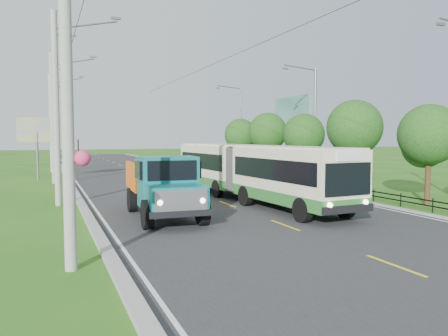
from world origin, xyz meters
TOP-DOWN VIEW (x-y plane):
  - ground at (0.00, 0.00)m, footprint 240.00×240.00m
  - road at (0.00, 20.00)m, footprint 14.00×120.00m
  - curb_left at (-7.20, 20.00)m, footprint 0.40×120.00m
  - curb_right at (7.15, 20.00)m, footprint 0.30×120.00m
  - edge_line_left at (-6.65, 20.00)m, footprint 0.12×120.00m
  - edge_line_right at (6.65, 20.00)m, footprint 0.12×120.00m
  - centre_dash at (0.00, 0.00)m, footprint 0.12×2.20m
  - railing_right at (8.00, 14.00)m, footprint 0.04×40.00m
  - pole_nearest at (-8.24, -3.00)m, footprint 3.51×0.44m
  - pole_near at (-8.26, 9.00)m, footprint 3.51×0.32m
  - pole_mid at (-8.26, 21.00)m, footprint 3.51×0.32m
  - pole_far at (-8.26, 33.00)m, footprint 3.51×0.32m
  - tree_second at (9.86, 2.14)m, footprint 3.18×3.26m
  - tree_third at (9.86, 8.14)m, footprint 3.60×3.62m
  - tree_fourth at (9.86, 14.14)m, footprint 3.24×3.31m
  - tree_fifth at (9.86, 20.14)m, footprint 3.48×3.52m
  - tree_back at (9.86, 26.14)m, footprint 3.30×3.36m
  - streetlight_mid at (10.64, 14.00)m, footprint 3.02×0.20m
  - streetlight_far at (10.64, 28.00)m, footprint 3.02×0.20m
  - planter_near at (8.60, 6.00)m, footprint 0.64×0.64m
  - planter_mid at (8.60, 14.00)m, footprint 0.64×0.64m
  - planter_far at (8.60, 22.00)m, footprint 0.64×0.64m
  - billboard_left at (-9.50, 24.00)m, footprint 3.00×0.20m
  - billboard_right at (12.30, 20.00)m, footprint 0.24×6.00m
  - bus at (1.73, 6.73)m, footprint 3.48×15.90m
  - dump_truck at (-4.07, 3.60)m, footprint 2.83×6.66m

SIDE VIEW (x-z plane):
  - ground at x=0.00m, z-range 0.00..0.00m
  - road at x=0.00m, z-range 0.00..0.02m
  - edge_line_left at x=-6.65m, z-range 0.02..0.02m
  - edge_line_right at x=6.65m, z-range 0.02..0.02m
  - centre_dash at x=0.00m, z-range 0.02..0.02m
  - curb_right at x=7.15m, z-range 0.00..0.10m
  - curb_left at x=-7.20m, z-range 0.00..0.15m
  - planter_near at x=8.60m, z-range -0.05..0.62m
  - planter_mid at x=8.60m, z-range -0.05..0.62m
  - planter_far at x=8.60m, z-range -0.05..0.62m
  - railing_right at x=8.00m, z-range 0.00..0.60m
  - dump_truck at x=-4.07m, z-range 0.18..2.93m
  - bus at x=1.73m, z-range 0.31..3.35m
  - tree_second at x=9.86m, z-range 0.87..6.17m
  - tree_fourth at x=9.86m, z-range 0.89..6.29m
  - tree_back at x=9.86m, z-range 0.90..6.40m
  - tree_fifth at x=9.86m, z-range 0.95..6.75m
  - billboard_left at x=-9.50m, z-range 1.27..6.47m
  - tree_third at x=9.86m, z-range 0.99..6.99m
  - streetlight_mid at x=10.64m, z-range 0.37..9.44m
  - streetlight_far at x=10.64m, z-range 0.37..9.44m
  - pole_nearest at x=-8.24m, z-range -0.06..9.94m
  - pole_near at x=-8.26m, z-range 0.09..10.09m
  - pole_mid at x=-8.26m, z-range 0.09..10.09m
  - pole_far at x=-8.26m, z-range 0.09..10.09m
  - billboard_right at x=12.30m, z-range 1.69..8.99m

